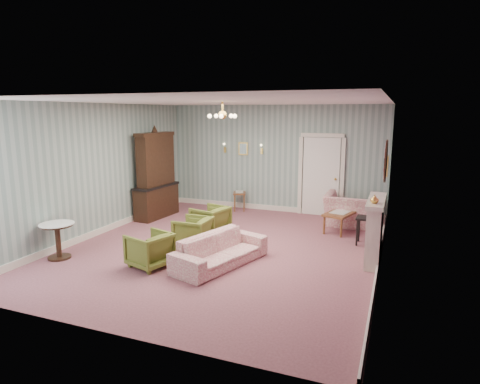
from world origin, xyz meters
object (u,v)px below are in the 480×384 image
at_px(dresser, 156,173).
at_px(coffee_table, 340,222).
at_px(side_table_black, 366,231).
at_px(pedestal_table, 58,241).
at_px(sofa_chintz, 220,245).
at_px(olive_chair_c, 210,219).
at_px(olive_chair_a, 150,248).
at_px(wingback_chair, 351,204).
at_px(fireplace, 375,230).
at_px(olive_chair_b, 193,231).

height_order(dresser, coffee_table, dresser).
xyz_separation_m(coffee_table, side_table_black, (0.63, -0.77, 0.06)).
height_order(coffee_table, pedestal_table, pedestal_table).
bearing_deg(sofa_chintz, olive_chair_c, 48.08).
xyz_separation_m(olive_chair_a, coffee_table, (2.84, 3.42, -0.11)).
distance_m(olive_chair_a, olive_chair_c, 2.16).
relative_size(olive_chair_c, pedestal_table, 1.05).
height_order(olive_chair_a, wingback_chair, wingback_chair).
distance_m(sofa_chintz, fireplace, 2.85).
bearing_deg(wingback_chair, olive_chair_b, 45.66).
bearing_deg(olive_chair_a, olive_chair_c, -167.06).
bearing_deg(dresser, wingback_chair, 16.15).
bearing_deg(fireplace, pedestal_table, -159.56).
bearing_deg(olive_chair_c, coffee_table, 129.40).
bearing_deg(side_table_black, fireplace, -76.42).
xyz_separation_m(olive_chair_c, pedestal_table, (-2.00, -2.42, -0.02)).
distance_m(olive_chair_c, pedestal_table, 3.14).
relative_size(dresser, fireplace, 1.67).
bearing_deg(olive_chair_a, coffee_table, 157.65).
relative_size(fireplace, pedestal_table, 2.05).
distance_m(olive_chair_c, dresser, 2.34).
xyz_separation_m(olive_chair_b, wingback_chair, (2.79, 2.83, 0.18)).
relative_size(sofa_chintz, wingback_chair, 1.60).
bearing_deg(olive_chair_b, side_table_black, 112.79).
bearing_deg(olive_chair_a, fireplace, 133.22).
xyz_separation_m(olive_chair_a, sofa_chintz, (1.13, 0.53, 0.03)).
relative_size(olive_chair_b, pedestal_table, 0.99).
height_order(fireplace, pedestal_table, fireplace).
bearing_deg(dresser, pedestal_table, -85.72).
distance_m(olive_chair_c, fireplace, 3.54).
bearing_deg(wingback_chair, side_table_black, 108.69).
bearing_deg(wingback_chair, olive_chair_a, 54.00).
bearing_deg(olive_chair_b, coffee_table, 129.01).
xyz_separation_m(olive_chair_a, wingback_chair, (3.00, 4.07, 0.18)).
distance_m(olive_chair_c, wingback_chair, 3.43).
bearing_deg(fireplace, coffee_table, 117.15).
distance_m(olive_chair_a, dresser, 3.67).
bearing_deg(olive_chair_b, pedestal_table, -53.89).
relative_size(olive_chair_a, fireplace, 0.49).
xyz_separation_m(olive_chair_b, olive_chair_c, (-0.04, 0.90, 0.02)).
relative_size(olive_chair_c, dresser, 0.31).
height_order(olive_chair_c, sofa_chintz, sofa_chintz).
bearing_deg(side_table_black, olive_chair_b, -156.66).
xyz_separation_m(olive_chair_b, fireplace, (3.47, 0.54, 0.24)).
distance_m(wingback_chair, coffee_table, 0.73).
bearing_deg(olive_chair_a, side_table_black, 144.76).
xyz_separation_m(dresser, fireplace, (5.50, -1.29, -0.59)).
distance_m(olive_chair_b, coffee_table, 3.42).
height_order(olive_chair_b, dresser, dresser).
height_order(dresser, pedestal_table, dresser).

